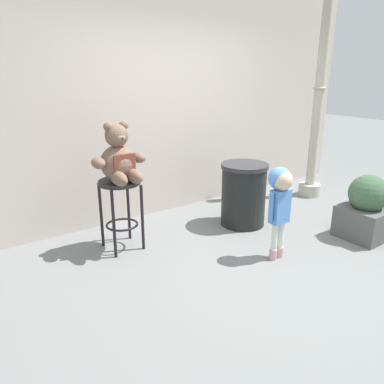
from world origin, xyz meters
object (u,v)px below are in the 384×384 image
Objects in this scene: bar_stool_with_teddy at (120,199)px; teddy_bear at (119,160)px; trash_bin at (243,194)px; lamppost at (316,124)px; child_walking at (280,194)px; planter_with_shrub at (366,209)px.

teddy_bear reaches higher than bar_stool_with_teddy.
teddy_bear is 0.78× the size of trash_bin.
lamppost is (3.14, -0.03, 0.54)m from bar_stool_with_teddy.
bar_stool_with_teddy is 0.43m from teddy_bear.
child_walking is 1.29× the size of planter_with_shrub.
trash_bin is (1.51, -0.27, -0.16)m from bar_stool_with_teddy.
lamppost is at bearing -0.09° from teddy_bear.
bar_stool_with_teddy is 1.26× the size of teddy_bear.
teddy_bear is (0.00, -0.03, 0.43)m from bar_stool_with_teddy.
teddy_bear is 3.14m from lamppost.
planter_with_shrub is (0.87, -1.10, -0.05)m from trash_bin.
child_walking is 1.24× the size of trash_bin.
trash_bin is (1.51, -0.24, -0.60)m from teddy_bear.
child_walking is 0.35× the size of lamppost.
trash_bin is at bearing -9.15° from teddy_bear.
child_walking is (1.17, -1.13, 0.14)m from bar_stool_with_teddy.
bar_stool_with_teddy is 1.54m from trash_bin.
teddy_bear is at bearing 150.60° from planter_with_shrub.
teddy_bear is 1.64m from child_walking.
child_walking is at bearing -43.98° from bar_stool_with_teddy.
bar_stool_with_teddy is 0.80× the size of child_walking.
child_walking is at bearing 168.89° from planter_with_shrub.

